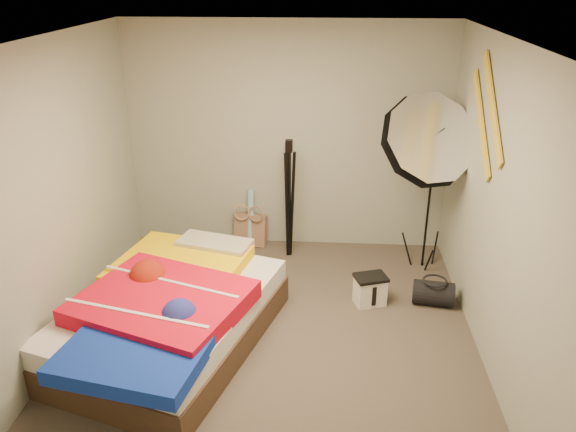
# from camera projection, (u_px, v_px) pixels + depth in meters

# --- Properties ---
(floor) EXTENTS (4.00, 4.00, 0.00)m
(floor) POSITION_uv_depth(u_px,v_px,m) (272.00, 345.00, 4.80)
(floor) COLOR brown
(floor) RESTS_ON ground
(ceiling) EXTENTS (4.00, 4.00, 0.00)m
(ceiling) POSITION_uv_depth(u_px,v_px,m) (267.00, 42.00, 3.79)
(ceiling) COLOR silver
(ceiling) RESTS_ON wall_back
(wall_back) EXTENTS (3.50, 0.00, 3.50)m
(wall_back) POSITION_uv_depth(u_px,v_px,m) (288.00, 139.00, 6.12)
(wall_back) COLOR #949C8B
(wall_back) RESTS_ON floor
(wall_front) EXTENTS (3.50, 0.00, 3.50)m
(wall_front) POSITION_uv_depth(u_px,v_px,m) (225.00, 392.00, 2.47)
(wall_front) COLOR #949C8B
(wall_front) RESTS_ON floor
(wall_left) EXTENTS (0.00, 4.00, 4.00)m
(wall_left) POSITION_uv_depth(u_px,v_px,m) (48.00, 206.00, 4.40)
(wall_left) COLOR #949C8B
(wall_left) RESTS_ON floor
(wall_right) EXTENTS (0.00, 4.00, 4.00)m
(wall_right) POSITION_uv_depth(u_px,v_px,m) (503.00, 218.00, 4.18)
(wall_right) COLOR #949C8B
(wall_right) RESTS_ON floor
(tote_bag) EXTENTS (0.39, 0.23, 0.38)m
(tote_bag) POSITION_uv_depth(u_px,v_px,m) (251.00, 230.00, 6.48)
(tote_bag) COLOR #A37D61
(tote_bag) RESTS_ON floor
(wrapping_roll) EXTENTS (0.09, 0.20, 0.67)m
(wrapping_roll) POSITION_uv_depth(u_px,v_px,m) (251.00, 218.00, 6.42)
(wrapping_roll) COLOR #4799B9
(wrapping_roll) RESTS_ON floor
(camera_case) EXTENTS (0.32, 0.27, 0.28)m
(camera_case) POSITION_uv_depth(u_px,v_px,m) (370.00, 291.00, 5.35)
(camera_case) COLOR white
(camera_case) RESTS_ON floor
(duffel_bag) EXTENTS (0.41, 0.29, 0.23)m
(duffel_bag) POSITION_uv_depth(u_px,v_px,m) (433.00, 293.00, 5.35)
(duffel_bag) COLOR black
(duffel_bag) RESTS_ON floor
(wall_stripe_upper) EXTENTS (0.02, 0.91, 0.78)m
(wall_stripe_upper) POSITION_uv_depth(u_px,v_px,m) (493.00, 107.00, 4.45)
(wall_stripe_upper) COLOR gold
(wall_stripe_upper) RESTS_ON wall_right
(wall_stripe_lower) EXTENTS (0.02, 0.91, 0.78)m
(wall_stripe_lower) POSITION_uv_depth(u_px,v_px,m) (481.00, 123.00, 4.76)
(wall_stripe_lower) COLOR gold
(wall_stripe_lower) RESTS_ON wall_right
(bed) EXTENTS (1.91, 2.41, 0.59)m
(bed) POSITION_uv_depth(u_px,v_px,m) (169.00, 314.00, 4.72)
(bed) COLOR #493223
(bed) RESTS_ON floor
(photo_umbrella) EXTENTS (1.07, 0.90, 2.00)m
(photo_umbrella) POSITION_uv_depth(u_px,v_px,m) (426.00, 142.00, 5.37)
(photo_umbrella) COLOR black
(photo_umbrella) RESTS_ON floor
(camera_tripod) EXTENTS (0.08, 0.08, 1.33)m
(camera_tripod) POSITION_uv_depth(u_px,v_px,m) (289.00, 191.00, 6.01)
(camera_tripod) COLOR black
(camera_tripod) RESTS_ON floor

